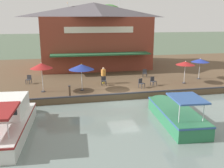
{
  "coord_description": "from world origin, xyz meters",
  "views": [
    {
      "loc": [
        19.58,
        -5.2,
        6.76
      ],
      "look_at": [
        -1.0,
        -0.8,
        1.3
      ],
      "focal_mm": 40.0,
      "sensor_mm": 36.0,
      "label": 1
    }
  ],
  "objects_px": {
    "cafe_chair_mid_patio": "(29,79)",
    "tree_behind_restaurant": "(98,27)",
    "patio_umbrella_back_row": "(41,66)",
    "mooring_post": "(69,91)",
    "patio_umbrella_near_quay_edge": "(81,67)",
    "tree_downstream_bank": "(108,23)",
    "cafe_chair_beside_entrance": "(153,81)",
    "motorboat_mid_row": "(173,111)",
    "patio_umbrella_by_entrance": "(200,61)",
    "cafe_chair_under_first_umbrella": "(141,83)",
    "person_at_quay_edge": "(103,74)",
    "motorboat_second_along": "(5,119)",
    "cafe_chair_facing_river": "(145,73)",
    "waterfront_restaurant": "(94,35)",
    "patio_umbrella_mid_patio_left": "(185,63)",
    "cafe_chair_far_corner_seat": "(104,80)"
  },
  "relations": [
    {
      "from": "cafe_chair_mid_patio",
      "to": "tree_behind_restaurant",
      "type": "xyz_separation_m",
      "value": [
        -11.59,
        8.85,
        4.63
      ]
    },
    {
      "from": "tree_behind_restaurant",
      "to": "patio_umbrella_back_row",
      "type": "bearing_deg",
      "value": -26.23
    },
    {
      "from": "cafe_chair_far_corner_seat",
      "to": "patio_umbrella_back_row",
      "type": "bearing_deg",
      "value": -78.48
    },
    {
      "from": "patio_umbrella_back_row",
      "to": "cafe_chair_under_first_umbrella",
      "type": "bearing_deg",
      "value": 86.77
    },
    {
      "from": "cafe_chair_far_corner_seat",
      "to": "motorboat_second_along",
      "type": "xyz_separation_m",
      "value": [
        7.7,
        -7.53,
        -0.25
      ]
    },
    {
      "from": "cafe_chair_mid_patio",
      "to": "patio_umbrella_back_row",
      "type": "bearing_deg",
      "value": 24.85
    },
    {
      "from": "cafe_chair_facing_river",
      "to": "tree_downstream_bank",
      "type": "xyz_separation_m",
      "value": [
        -10.31,
        -2.09,
        5.18
      ]
    },
    {
      "from": "person_at_quay_edge",
      "to": "patio_umbrella_near_quay_edge",
      "type": "bearing_deg",
      "value": -48.86
    },
    {
      "from": "waterfront_restaurant",
      "to": "tree_behind_restaurant",
      "type": "bearing_deg",
      "value": 161.78
    },
    {
      "from": "cafe_chair_beside_entrance",
      "to": "motorboat_mid_row",
      "type": "bearing_deg",
      "value": -9.89
    },
    {
      "from": "patio_umbrella_near_quay_edge",
      "to": "patio_umbrella_by_entrance",
      "type": "relative_size",
      "value": 1.1
    },
    {
      "from": "patio_umbrella_back_row",
      "to": "tree_downstream_bank",
      "type": "bearing_deg",
      "value": 148.5
    },
    {
      "from": "patio_umbrella_back_row",
      "to": "cafe_chair_facing_river",
      "type": "relative_size",
      "value": 3.05
    },
    {
      "from": "mooring_post",
      "to": "patio_umbrella_near_quay_edge",
      "type": "bearing_deg",
      "value": 144.79
    },
    {
      "from": "cafe_chair_far_corner_seat",
      "to": "motorboat_second_along",
      "type": "relative_size",
      "value": 0.11
    },
    {
      "from": "tree_downstream_bank",
      "to": "motorboat_second_along",
      "type": "bearing_deg",
      "value": -27.04
    },
    {
      "from": "cafe_chair_far_corner_seat",
      "to": "cafe_chair_beside_entrance",
      "type": "height_order",
      "value": "same"
    },
    {
      "from": "patio_umbrella_back_row",
      "to": "cafe_chair_mid_patio",
      "type": "bearing_deg",
      "value": -155.15
    },
    {
      "from": "patio_umbrella_by_entrance",
      "to": "tree_behind_restaurant",
      "type": "relative_size",
      "value": 0.28
    },
    {
      "from": "patio_umbrella_mid_patio_left",
      "to": "patio_umbrella_by_entrance",
      "type": "distance_m",
      "value": 2.86
    },
    {
      "from": "patio_umbrella_by_entrance",
      "to": "cafe_chair_mid_patio",
      "type": "distance_m",
      "value": 17.7
    },
    {
      "from": "cafe_chair_under_first_umbrella",
      "to": "person_at_quay_edge",
      "type": "distance_m",
      "value": 3.93
    },
    {
      "from": "cafe_chair_mid_patio",
      "to": "tree_behind_restaurant",
      "type": "bearing_deg",
      "value": 142.64
    },
    {
      "from": "patio_umbrella_by_entrance",
      "to": "cafe_chair_under_first_umbrella",
      "type": "distance_m",
      "value": 7.64
    },
    {
      "from": "waterfront_restaurant",
      "to": "cafe_chair_mid_patio",
      "type": "height_order",
      "value": "waterfront_restaurant"
    },
    {
      "from": "cafe_chair_facing_river",
      "to": "cafe_chair_beside_entrance",
      "type": "height_order",
      "value": "same"
    },
    {
      "from": "waterfront_restaurant",
      "to": "patio_umbrella_mid_patio_left",
      "type": "relative_size",
      "value": 6.32
    },
    {
      "from": "patio_umbrella_by_entrance",
      "to": "cafe_chair_beside_entrance",
      "type": "height_order",
      "value": "patio_umbrella_by_entrance"
    },
    {
      "from": "patio_umbrella_mid_patio_left",
      "to": "cafe_chair_far_corner_seat",
      "type": "xyz_separation_m",
      "value": [
        -0.94,
        -7.95,
        -1.53
      ]
    },
    {
      "from": "tree_downstream_bank",
      "to": "person_at_quay_edge",
      "type": "bearing_deg",
      "value": -13.25
    },
    {
      "from": "cafe_chair_under_first_umbrella",
      "to": "tree_behind_restaurant",
      "type": "bearing_deg",
      "value": -174.33
    },
    {
      "from": "waterfront_restaurant",
      "to": "cafe_chair_facing_river",
      "type": "bearing_deg",
      "value": 29.2
    },
    {
      "from": "motorboat_second_along",
      "to": "tree_downstream_bank",
      "type": "xyz_separation_m",
      "value": [
        -20.55,
        10.49,
        5.43
      ]
    },
    {
      "from": "patio_umbrella_by_entrance",
      "to": "cafe_chair_beside_entrance",
      "type": "relative_size",
      "value": 2.58
    },
    {
      "from": "waterfront_restaurant",
      "to": "cafe_chair_under_first_umbrella",
      "type": "height_order",
      "value": "waterfront_restaurant"
    },
    {
      "from": "waterfront_restaurant",
      "to": "motorboat_second_along",
      "type": "relative_size",
      "value": 1.8
    },
    {
      "from": "motorboat_mid_row",
      "to": "tree_behind_restaurant",
      "type": "height_order",
      "value": "tree_behind_restaurant"
    },
    {
      "from": "patio_umbrella_mid_patio_left",
      "to": "patio_umbrella_back_row",
      "type": "bearing_deg",
      "value": -89.14
    },
    {
      "from": "patio_umbrella_by_entrance",
      "to": "patio_umbrella_mid_patio_left",
      "type": "bearing_deg",
      "value": -59.82
    },
    {
      "from": "patio_umbrella_near_quay_edge",
      "to": "patio_umbrella_by_entrance",
      "type": "height_order",
      "value": "patio_umbrella_near_quay_edge"
    },
    {
      "from": "patio_umbrella_mid_patio_left",
      "to": "cafe_chair_facing_river",
      "type": "relative_size",
      "value": 2.63
    },
    {
      "from": "cafe_chair_facing_river",
      "to": "cafe_chair_mid_patio",
      "type": "distance_m",
      "value": 12.19
    },
    {
      "from": "patio_umbrella_by_entrance",
      "to": "tree_downstream_bank",
      "type": "height_order",
      "value": "tree_downstream_bank"
    },
    {
      "from": "patio_umbrella_back_row",
      "to": "cafe_chair_beside_entrance",
      "type": "height_order",
      "value": "patio_umbrella_back_row"
    },
    {
      "from": "patio_umbrella_mid_patio_left",
      "to": "cafe_chair_beside_entrance",
      "type": "height_order",
      "value": "patio_umbrella_mid_patio_left"
    },
    {
      "from": "motorboat_mid_row",
      "to": "mooring_post",
      "type": "height_order",
      "value": "motorboat_mid_row"
    },
    {
      "from": "cafe_chair_facing_river",
      "to": "cafe_chair_beside_entrance",
      "type": "xyz_separation_m",
      "value": [
        3.67,
        -0.46,
        0.0
      ]
    },
    {
      "from": "waterfront_restaurant",
      "to": "tree_downstream_bank",
      "type": "xyz_separation_m",
      "value": [
        -2.4,
        2.33,
        1.45
      ]
    },
    {
      "from": "patio_umbrella_near_quay_edge",
      "to": "cafe_chair_far_corner_seat",
      "type": "distance_m",
      "value": 3.1
    },
    {
      "from": "patio_umbrella_near_quay_edge",
      "to": "person_at_quay_edge",
      "type": "xyz_separation_m",
      "value": [
        -2.02,
        2.31,
        -1.12
      ]
    }
  ]
}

